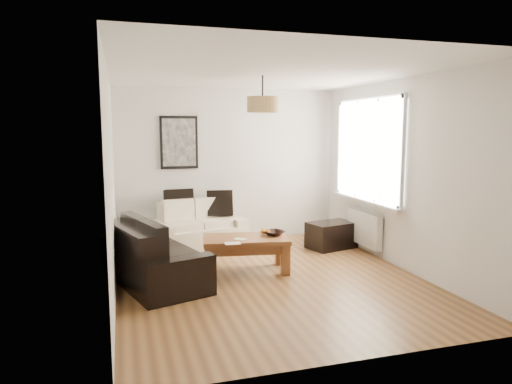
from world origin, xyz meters
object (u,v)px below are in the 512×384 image
object	(u,v)px
sofa_leather	(154,253)
ottoman	(331,235)
coffee_table	(246,254)
loveseat_cream	(197,226)

from	to	relation	value
sofa_leather	ottoman	size ratio (longest dim) A/B	2.33
sofa_leather	coffee_table	size ratio (longest dim) A/B	1.50
loveseat_cream	ottoman	distance (m)	2.18
loveseat_cream	sofa_leather	bearing A→B (deg)	-131.31
sofa_leather	loveseat_cream	bearing A→B (deg)	-45.01
loveseat_cream	sofa_leather	size ratio (longest dim) A/B	0.87
loveseat_cream	sofa_leather	xyz separation A→B (m)	(-0.78, -1.51, 0.00)
coffee_table	sofa_leather	bearing A→B (deg)	-174.50
ottoman	sofa_leather	bearing A→B (deg)	-162.35
loveseat_cream	coffee_table	xyz separation A→B (m)	(0.44, -1.39, -0.14)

